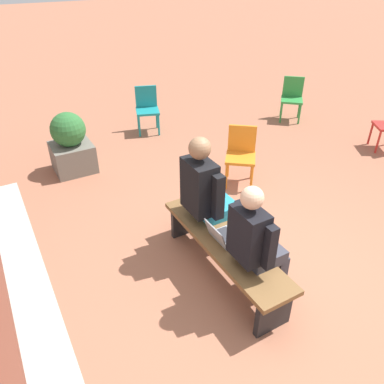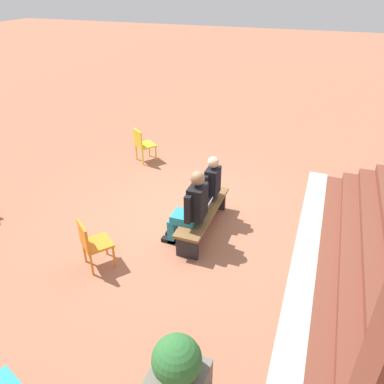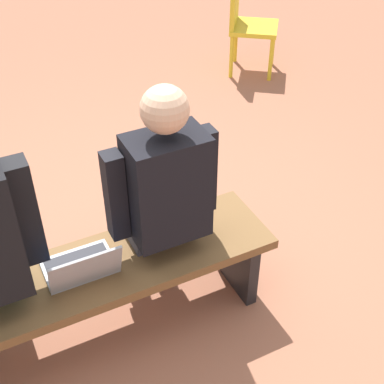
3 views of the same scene
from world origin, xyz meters
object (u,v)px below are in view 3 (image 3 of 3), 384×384
object	(u,v)px
bench	(88,286)
laptop	(82,267)
person_student	(159,196)
plastic_chair_by_pillar	(246,20)

from	to	relation	value
bench	laptop	bearing A→B (deg)	35.13
person_student	plastic_chair_by_pillar	bearing A→B (deg)	-129.39
person_student	plastic_chair_by_pillar	size ratio (longest dim) A/B	1.55
person_student	plastic_chair_by_pillar	xyz separation A→B (m)	(-1.86, -2.26, -0.22)
laptop	plastic_chair_by_pillar	distance (m)	3.27
plastic_chair_by_pillar	person_student	bearing A→B (deg)	50.61
person_student	laptop	xyz separation A→B (m)	(0.42, 0.08, -0.20)
person_student	laptop	bearing A→B (deg)	10.42
plastic_chair_by_pillar	bench	bearing A→B (deg)	45.85
bench	laptop	size ratio (longest dim) A/B	5.63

